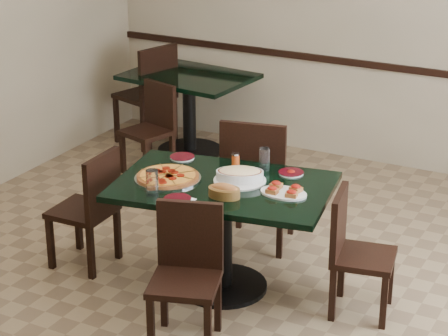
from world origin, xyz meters
The scene contains 20 objects.
floor centered at (0.00, 0.00, 0.00)m, with size 5.50×5.50×0.00m, color #7C6647.
main_table centered at (0.02, 0.04, 0.57)m, with size 1.49×1.09×0.75m.
back_table centered at (-1.47, 2.17, 0.52)m, with size 1.18×0.91×0.75m.
chair_far centered at (-0.05, 0.67, 0.56)m, with size 0.55×0.55×0.99m.
chair_near centered at (0.11, -0.58, 0.47)m, with size 0.50×0.50×0.84m.
chair_right centered at (0.86, 0.16, 0.44)m, with size 0.44×0.44×0.80m.
chair_left centered at (-0.92, -0.10, 0.47)m, with size 0.40×0.40×0.84m.
back_chair_near centered at (-1.51, 1.62, 0.44)m, with size 0.46×0.46×0.79m.
back_chair_left centered at (-1.89, 2.19, 0.55)m, with size 0.57×0.57×0.97m.
pepperoni_pizza centered at (-0.33, -0.06, 0.77)m, with size 0.43×0.43×0.04m.
lasagna_casserole centered at (0.10, 0.12, 0.80)m, with size 0.36×0.34×0.09m.
bread_basket centered at (0.12, -0.14, 0.79)m, with size 0.22×0.16×0.09m.
bruschetta_platter centered at (0.43, 0.07, 0.77)m, with size 0.30×0.21×0.05m.
side_plate_near centered at (-0.10, -0.32, 0.76)m, with size 0.17×0.17×0.02m.
side_plate_far_r centered at (0.33, 0.40, 0.76)m, with size 0.16×0.16×0.03m.
side_plate_far_l centered at (-0.44, 0.31, 0.76)m, with size 0.17×0.17×0.02m.
napkin_setting centered at (-0.07, -0.32, 0.75)m, with size 0.14×0.14×0.01m.
water_glass_a centered at (0.14, 0.39, 0.82)m, with size 0.07×0.07×0.15m, color white.
water_glass_b centered at (-0.28, -0.32, 0.83)m, with size 0.08×0.08×0.16m, color white.
pepper_shaker centered at (-0.05, 0.35, 0.80)m, with size 0.05×0.05×0.09m.
Camera 1 is at (2.42, -4.48, 2.89)m, focal length 70.00 mm.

